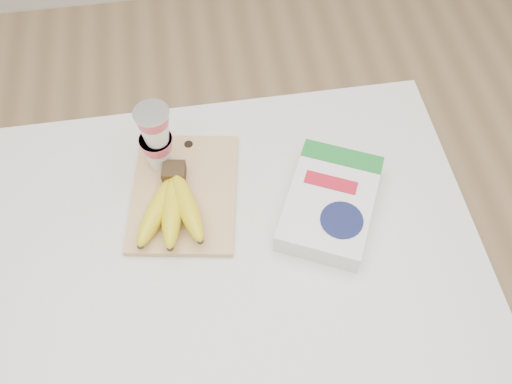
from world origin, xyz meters
TOP-DOWN VIEW (x-y plane):
  - room at (0.00, 0.00)m, footprint 4.00×4.00m
  - table at (0.00, 0.00)m, footprint 1.22×0.81m
  - cutting_board at (0.02, 0.16)m, footprint 0.27×0.33m
  - bananas at (-0.01, 0.11)m, footprint 0.16×0.22m
  - yogurt_stack at (-0.02, 0.24)m, footprint 0.08×0.08m
  - cereal_box at (0.32, 0.07)m, footprint 0.27×0.31m

SIDE VIEW (x-z plane):
  - table at x=0.00m, z-range 0.00..0.91m
  - cutting_board at x=0.02m, z-range 0.91..0.93m
  - cereal_box at x=0.32m, z-range 0.91..0.97m
  - bananas at x=-0.01m, z-range 0.92..0.99m
  - yogurt_stack at x=-0.02m, z-range 0.94..1.11m
  - room at x=0.00m, z-range -0.65..3.35m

